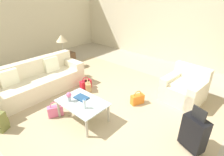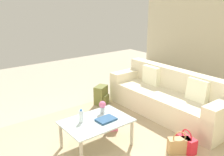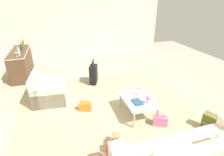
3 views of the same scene
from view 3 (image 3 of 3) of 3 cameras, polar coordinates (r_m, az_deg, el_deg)
name	(u,v)px [view 3 (image 3 of 3)]	position (r m, az deg, el deg)	size (l,w,h in m)	color
ground_plane	(114,108)	(4.77, 0.56, -9.89)	(12.00, 12.00, 0.00)	#A89E89
wall_right	(81,22)	(8.91, -9.93, 17.46)	(0.12, 8.00, 3.10)	beige
area_rug	(113,124)	(4.27, 0.48, -14.79)	(5.20, 4.40, 0.01)	tan
armchair	(48,92)	(5.24, -20.31, -4.31)	(0.95, 0.95, 0.84)	beige
coffee_table	(138,101)	(4.41, 8.45, -7.52)	(1.00, 0.69, 0.44)	silver
water_bottle	(139,92)	(4.52, 8.65, -4.39)	(0.06, 0.06, 0.20)	silver
coffee_table_book	(137,102)	(4.25, 8.22, -7.75)	(0.29, 0.21, 0.03)	navy
flower_vase	(148,99)	(4.22, 11.74, -6.65)	(0.11, 0.11, 0.21)	#B2B7BC
bar_console	(21,63)	(7.30, -27.51, 4.43)	(1.88, 0.60, 0.94)	#513823
wine_glass_leftmost	(16,53)	(6.52, -28.84, 7.12)	(0.08, 0.08, 0.15)	silver
wine_glass_left_of_centre	(22,44)	(7.75, -27.44, 9.96)	(0.08, 0.08, 0.15)	silver
wine_bottle_clear	(19,52)	(6.60, -28.18, 7.54)	(0.07, 0.07, 0.30)	silver
wine_bottle_green	(21,47)	(7.14, -27.53, 8.86)	(0.07, 0.07, 0.30)	#194C23
wine_bottle_amber	(23,44)	(7.65, -26.99, 9.95)	(0.07, 0.07, 0.30)	brown
suitcase_black	(93,74)	(5.90, -6.06, 1.36)	(0.45, 0.35, 0.85)	black
handbag_tan	(115,142)	(3.69, 0.85, -20.10)	(0.35, 0.29, 0.36)	tan
handbag_pink	(160,121)	(4.31, 15.42, -13.27)	(0.27, 0.35, 0.36)	pink
handbag_red	(115,147)	(3.60, 0.99, -21.58)	(0.19, 0.34, 0.36)	red
handbag_orange	(85,106)	(4.68, -8.73, -9.10)	(0.25, 0.35, 0.36)	orange
backpack_olive	(209,123)	(4.57, 29.20, -12.59)	(0.36, 0.34, 0.40)	olive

